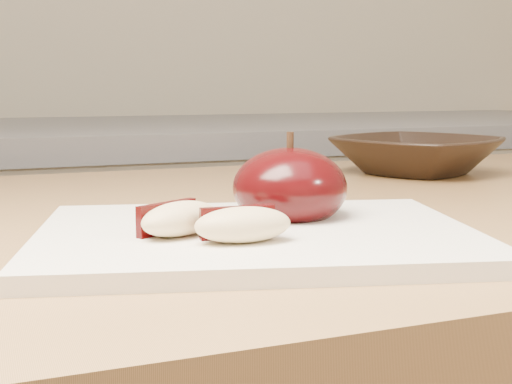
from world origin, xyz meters
name	(u,v)px	position (x,y,z in m)	size (l,w,h in m)	color
back_cabinet	(73,379)	(0.00, 1.20, 0.47)	(2.40, 0.62, 0.94)	silver
cutting_board	(256,236)	(0.03, 0.36, 0.91)	(0.29, 0.22, 0.01)	silver
apple_half	(290,188)	(0.07, 0.39, 0.93)	(0.10, 0.10, 0.07)	black
apple_wedge_a	(179,218)	(-0.02, 0.36, 0.92)	(0.07, 0.06, 0.02)	beige
apple_wedge_b	(242,224)	(0.01, 0.32, 0.92)	(0.06, 0.04, 0.02)	beige
bowl	(416,155)	(0.36, 0.65, 0.92)	(0.19, 0.19, 0.05)	black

